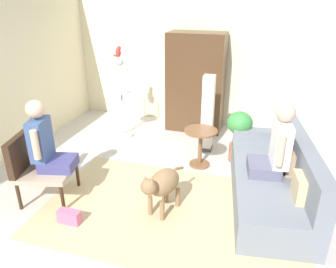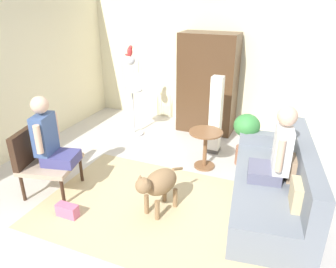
% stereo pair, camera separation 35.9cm
% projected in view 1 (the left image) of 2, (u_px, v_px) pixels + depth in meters
% --- Properties ---
extents(ground_plane, '(6.90, 6.90, 0.00)m').
position_uv_depth(ground_plane, '(162.00, 202.00, 4.12)').
color(ground_plane, beige).
extents(back_wall, '(5.93, 0.12, 2.81)m').
position_uv_depth(back_wall, '(209.00, 53.00, 6.12)').
color(back_wall, beige).
rests_on(back_wall, ground).
extents(area_rug, '(3.15, 1.97, 0.01)m').
position_uv_depth(area_rug, '(173.00, 211.00, 3.94)').
color(area_rug, '#C6B284').
rests_on(area_rug, ground).
extents(couch, '(1.14, 2.16, 0.84)m').
position_uv_depth(couch, '(274.00, 180.00, 4.05)').
color(couch, slate).
rests_on(couch, ground).
extents(armchair, '(0.77, 0.79, 0.88)m').
position_uv_depth(armchair, '(36.00, 162.00, 4.03)').
color(armchair, '#382316').
rests_on(armchair, ground).
extents(person_on_couch, '(0.50, 0.56, 0.91)m').
position_uv_depth(person_on_couch, '(276.00, 146.00, 3.84)').
color(person_on_couch, slate).
extents(person_on_armchair, '(0.54, 0.49, 0.89)m').
position_uv_depth(person_on_armchair, '(45.00, 142.00, 3.90)').
color(person_on_armchair, '#42427D').
extents(round_end_table, '(0.50, 0.50, 0.59)m').
position_uv_depth(round_end_table, '(200.00, 143.00, 4.84)').
color(round_end_table, brown).
rests_on(round_end_table, ground).
extents(dog, '(0.43, 0.75, 0.61)m').
position_uv_depth(dog, '(162.00, 184.00, 3.77)').
color(dog, olive).
rests_on(dog, ground).
extents(bird_cage_stand, '(0.37, 0.37, 1.45)m').
position_uv_depth(bird_cage_stand, '(122.00, 100.00, 5.75)').
color(bird_cage_stand, silver).
rests_on(bird_cage_stand, ground).
extents(parrot, '(0.17, 0.10, 0.19)m').
position_uv_depth(parrot, '(118.00, 52.00, 5.41)').
color(parrot, red).
rests_on(parrot, bird_cage_stand).
extents(potted_plant, '(0.39, 0.39, 0.82)m').
position_uv_depth(potted_plant, '(239.00, 131.00, 4.93)').
color(potted_plant, '#996047').
rests_on(potted_plant, ground).
extents(column_lamp, '(0.20, 0.20, 1.28)m').
position_uv_depth(column_lamp, '(208.00, 115.00, 5.23)').
color(column_lamp, '#4C4742').
rests_on(column_lamp, ground).
extents(armoire_cabinet, '(1.04, 0.56, 1.82)m').
position_uv_depth(armoire_cabinet, '(196.00, 83.00, 6.00)').
color(armoire_cabinet, '#4C331E').
rests_on(armoire_cabinet, ground).
extents(handbag, '(0.27, 0.11, 0.16)m').
position_uv_depth(handbag, '(69.00, 217.00, 3.71)').
color(handbag, '#D8668C').
rests_on(handbag, ground).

